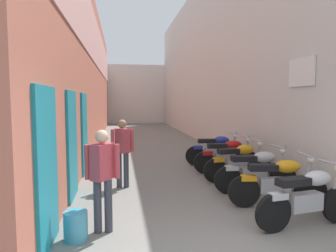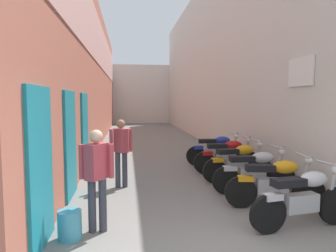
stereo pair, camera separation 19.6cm
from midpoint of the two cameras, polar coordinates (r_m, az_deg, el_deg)
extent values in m
plane|color=slate|center=(13.01, -3.01, -4.03)|extent=(39.48, 39.48, 0.00)
cube|color=#B76651|center=(14.88, -14.11, 9.09)|extent=(0.40, 23.48, 6.29)
cube|color=teal|center=(4.47, -22.85, -7.28)|extent=(0.06, 1.10, 2.20)
cube|color=teal|center=(6.60, -18.28, -3.32)|extent=(0.06, 1.10, 2.20)
cube|color=teal|center=(8.76, -15.96, -1.29)|extent=(0.06, 1.10, 2.20)
cube|color=#DBA39E|center=(15.04, -13.40, 14.37)|extent=(0.04, 23.48, 2.01)
cube|color=beige|center=(15.41, 6.07, 11.63)|extent=(0.40, 23.48, 7.67)
cube|color=white|center=(7.12, 22.86, 9.23)|extent=(0.04, 0.90, 0.60)
cube|color=silver|center=(27.56, -6.23, 5.88)|extent=(7.84, 2.00, 5.03)
cylinder|color=black|center=(5.04, 17.93, -15.22)|extent=(0.61, 0.17, 0.60)
cube|color=#9E9EA3|center=(5.34, 23.11, -12.85)|extent=(0.58, 0.28, 0.28)
ellipsoid|color=#B7B7BC|center=(5.40, 25.11, -8.78)|extent=(0.51, 0.33, 0.24)
cube|color=black|center=(5.11, 21.26, -9.65)|extent=(0.55, 0.30, 0.12)
cylinder|color=#9E9EA3|center=(5.69, 27.87, -9.56)|extent=(0.25, 0.10, 0.77)
cylinder|color=#9E9EA3|center=(5.56, 27.51, -6.16)|extent=(0.12, 0.58, 0.04)
cube|color=#B7B7BC|center=(5.00, 18.77, -12.25)|extent=(0.30, 0.18, 0.10)
cylinder|color=black|center=(6.40, 24.19, -11.08)|extent=(0.61, 0.17, 0.60)
cylinder|color=black|center=(6.00, 13.02, -11.82)|extent=(0.61, 0.17, 0.60)
cube|color=#9E9EA3|center=(6.13, 18.37, -10.44)|extent=(0.58, 0.28, 0.28)
ellipsoid|color=orange|center=(6.12, 20.52, -7.05)|extent=(0.51, 0.33, 0.24)
cube|color=black|center=(5.98, 16.35, -7.41)|extent=(0.55, 0.30, 0.12)
cylinder|color=#9E9EA3|center=(6.29, 23.72, -8.05)|extent=(0.25, 0.10, 0.77)
cylinder|color=#9E9EA3|center=(6.19, 23.24, -4.93)|extent=(0.12, 0.58, 0.04)
sphere|color=silver|center=(6.26, 24.22, -5.79)|extent=(0.14, 0.14, 0.14)
cube|color=orange|center=(5.95, 13.83, -9.38)|extent=(0.30, 0.18, 0.10)
cylinder|color=black|center=(7.23, 19.85, -9.11)|extent=(0.60, 0.10, 0.60)
cylinder|color=black|center=(6.76, 10.25, -9.87)|extent=(0.60, 0.10, 0.60)
cube|color=#9E9EA3|center=(6.93, 14.85, -8.58)|extent=(0.56, 0.21, 0.28)
ellipsoid|color=#B7B7BC|center=(6.94, 16.68, -5.55)|extent=(0.49, 0.27, 0.24)
cube|color=black|center=(6.77, 13.11, -5.91)|extent=(0.53, 0.23, 0.12)
cylinder|color=#9E9EA3|center=(7.13, 19.43, -6.42)|extent=(0.25, 0.07, 0.77)
cylinder|color=#9E9EA3|center=(7.04, 19.00, -3.66)|extent=(0.05, 0.58, 0.04)
sphere|color=silver|center=(7.11, 19.84, -4.42)|extent=(0.14, 0.14, 0.14)
cube|color=#B7B7BC|center=(6.72, 10.94, -7.68)|extent=(0.28, 0.15, 0.10)
cylinder|color=black|center=(8.18, 16.11, -7.41)|extent=(0.61, 0.16, 0.60)
cylinder|color=black|center=(7.59, 8.05, -8.22)|extent=(0.61, 0.16, 0.60)
cube|color=#9E9EA3|center=(7.81, 11.93, -6.99)|extent=(0.58, 0.27, 0.28)
ellipsoid|color=orange|center=(7.86, 13.45, -4.28)|extent=(0.51, 0.32, 0.24)
cube|color=black|center=(7.64, 10.45, -4.63)|extent=(0.54, 0.29, 0.12)
cylinder|color=#9E9EA3|center=(8.07, 15.75, -5.03)|extent=(0.25, 0.09, 0.77)
cylinder|color=#9E9EA3|center=(7.98, 15.38, -2.58)|extent=(0.11, 0.58, 0.04)
sphere|color=silver|center=(8.06, 16.09, -3.25)|extent=(0.14, 0.14, 0.14)
cube|color=orange|center=(7.57, 8.63, -6.25)|extent=(0.30, 0.18, 0.10)
cylinder|color=black|center=(8.84, 14.11, -6.45)|extent=(0.60, 0.10, 0.60)
cylinder|color=black|center=(8.47, 6.14, -6.82)|extent=(0.60, 0.10, 0.60)
cube|color=#9E9EA3|center=(8.60, 9.90, -5.87)|extent=(0.57, 0.22, 0.28)
ellipsoid|color=#AD1414|center=(8.61, 11.40, -3.46)|extent=(0.49, 0.28, 0.24)
cube|color=black|center=(8.47, 8.44, -3.68)|extent=(0.53, 0.24, 0.12)
cylinder|color=#9E9EA3|center=(8.75, 13.73, -4.22)|extent=(0.25, 0.07, 0.77)
cylinder|color=#9E9EA3|center=(8.68, 13.34, -1.96)|extent=(0.06, 0.58, 0.04)
sphere|color=silver|center=(8.73, 14.07, -2.59)|extent=(0.14, 0.14, 0.14)
cube|color=#AD1414|center=(8.44, 6.69, -5.07)|extent=(0.28, 0.15, 0.10)
cylinder|color=black|center=(9.70, 11.87, -5.40)|extent=(0.61, 0.14, 0.60)
cylinder|color=black|center=(9.47, 4.50, -5.56)|extent=(0.61, 0.14, 0.60)
cube|color=#9E9EA3|center=(9.54, 7.95, -4.79)|extent=(0.58, 0.26, 0.28)
ellipsoid|color=navy|center=(9.53, 9.33, -2.62)|extent=(0.51, 0.31, 0.24)
cube|color=black|center=(9.45, 6.60, -2.78)|extent=(0.54, 0.28, 0.12)
cylinder|color=#9E9EA3|center=(9.63, 11.51, -3.36)|extent=(0.25, 0.09, 0.77)
cylinder|color=#9E9EA3|center=(9.57, 11.14, -1.29)|extent=(0.10, 0.58, 0.04)
sphere|color=silver|center=(9.61, 11.82, -1.88)|extent=(0.14, 0.14, 0.14)
cube|color=navy|center=(9.44, 4.99, -4.00)|extent=(0.29, 0.17, 0.10)
cylinder|color=#383842|center=(4.92, -14.12, -14.28)|extent=(0.12, 0.12, 0.82)
cylinder|color=#383842|center=(4.91, -12.20, -14.29)|extent=(0.12, 0.12, 0.82)
cube|color=#B23D47|center=(4.73, -13.32, -6.48)|extent=(0.37, 0.39, 0.54)
sphere|color=#DBB28E|center=(4.67, -13.42, -1.91)|extent=(0.20, 0.20, 0.20)
cylinder|color=#B23D47|center=(4.76, -15.98, -6.49)|extent=(0.08, 0.08, 0.52)
cylinder|color=#B23D47|center=(4.72, -10.64, -6.47)|extent=(0.08, 0.08, 0.52)
cylinder|color=#383842|center=(7.18, -9.87, -8.09)|extent=(0.12, 0.12, 0.82)
cylinder|color=#383842|center=(7.18, -8.58, -8.07)|extent=(0.12, 0.12, 0.82)
cube|color=#B23D47|center=(7.06, -9.30, -2.69)|extent=(0.35, 0.39, 0.54)
sphere|color=#997051|center=(7.02, -9.34, 0.38)|extent=(0.20, 0.20, 0.20)
cylinder|color=#B23D47|center=(7.07, -11.08, -2.71)|extent=(0.08, 0.08, 0.52)
cylinder|color=#B23D47|center=(7.06, -7.51, -2.67)|extent=(0.08, 0.08, 0.52)
cylinder|color=#4299B7|center=(4.83, -17.99, -17.28)|extent=(0.34, 0.34, 0.42)
camera|label=1|loc=(0.10, -90.66, -0.06)|focal=32.73mm
camera|label=2|loc=(0.10, 89.34, 0.06)|focal=32.73mm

